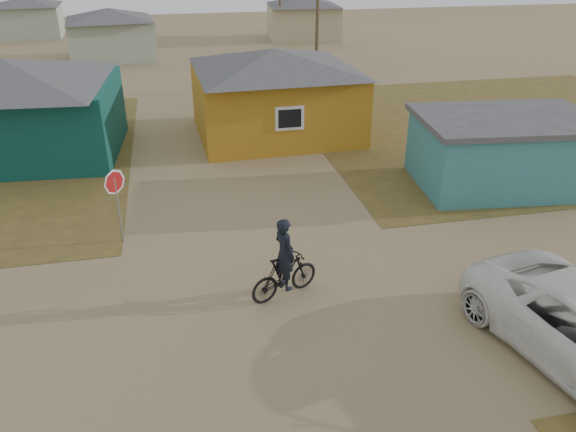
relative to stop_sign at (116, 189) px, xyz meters
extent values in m
plane|color=#907A53|center=(3.99, -4.90, -1.73)|extent=(120.00, 120.00, 0.00)
cube|color=brown|center=(17.99, 8.10, -1.73)|extent=(20.00, 18.00, 0.00)
cube|color=#0A3C36|center=(-4.51, 8.60, -0.23)|extent=(8.40, 6.54, 3.00)
pyramid|color=#3F3F42|center=(-4.51, 8.60, 1.77)|extent=(8.93, 7.08, 1.00)
cube|color=#AE761A|center=(6.49, 9.10, -0.23)|extent=(7.21, 6.24, 3.00)
pyramid|color=#3F3F42|center=(6.49, 9.10, 1.72)|extent=(7.72, 6.76, 0.90)
cube|color=silver|center=(6.49, 6.07, -0.08)|extent=(1.20, 0.06, 1.00)
cube|color=black|center=(6.49, 6.04, -0.08)|extent=(0.95, 0.04, 0.75)
cube|color=teal|center=(13.49, 1.60, -0.53)|extent=(6.39, 4.61, 2.40)
cube|color=#3F3F42|center=(13.49, 1.60, 0.77)|extent=(6.71, 4.93, 0.20)
cube|color=#9BA68E|center=(-2.01, 29.10, -0.33)|extent=(6.49, 5.60, 2.80)
pyramid|color=#3F3F42|center=(-2.01, 29.10, 1.47)|extent=(7.04, 6.15, 0.80)
cube|color=tan|center=(13.99, 35.10, -0.33)|extent=(6.41, 5.50, 2.80)
pyramid|color=#3F3F42|center=(13.99, 35.10, 1.47)|extent=(6.95, 6.05, 0.80)
cube|color=#9BA68E|center=(-10.01, 41.10, -0.38)|extent=(5.75, 5.28, 2.70)
pyramid|color=#3F3F42|center=(-10.01, 41.10, 1.32)|extent=(6.28, 5.81, 0.70)
cylinder|color=brown|center=(10.49, 17.10, 2.27)|extent=(0.20, 0.20, 8.00)
cylinder|color=gray|center=(0.00, 0.00, -0.68)|extent=(0.06, 0.06, 2.10)
imported|color=black|center=(4.22, -3.82, -1.14)|extent=(2.02, 1.25, 1.18)
imported|color=black|center=(4.22, -3.82, -0.49)|extent=(0.70, 0.83, 1.93)
camera|label=1|loc=(1.80, -15.61, 6.62)|focal=35.00mm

